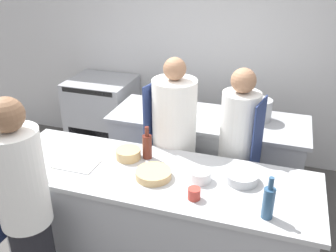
{
  "coord_description": "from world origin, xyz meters",
  "views": [
    {
      "loc": [
        0.88,
        -2.32,
        2.54
      ],
      "look_at": [
        0.0,
        0.35,
        1.18
      ],
      "focal_mm": 40.0,
      "sensor_mm": 36.0,
      "label": 1
    }
  ],
  "objects": [
    {
      "name": "cup",
      "position": [
        0.38,
        -0.22,
        0.97
      ],
      "size": [
        0.09,
        0.09,
        0.08
      ],
      "color": "#B2382D",
      "rests_on": "prep_counter"
    },
    {
      "name": "oven_range",
      "position": [
        -1.36,
        1.72,
        0.5
      ],
      "size": [
        0.8,
        0.71,
        1.0
      ],
      "color": "#A8AAAF",
      "rests_on": "ground_plane"
    },
    {
      "name": "bottle_olive_oil",
      "position": [
        -0.92,
        -0.29,
        1.05
      ],
      "size": [
        0.08,
        0.08,
        0.31
      ],
      "color": "#B2A84C",
      "rests_on": "prep_counter"
    },
    {
      "name": "prep_counter",
      "position": [
        0.0,
        0.0,
        0.47
      ],
      "size": [
        2.55,
        0.83,
        0.93
      ],
      "color": "#A8AAAF",
      "rests_on": "ground_plane"
    },
    {
      "name": "stockpot",
      "position": [
        0.67,
        1.27,
        1.04
      ],
      "size": [
        0.26,
        0.26,
        0.22
      ],
      "color": "#A8AAAF",
      "rests_on": "pass_counter"
    },
    {
      "name": "bowl_mixing_large",
      "position": [
        0.67,
        0.1,
        0.97
      ],
      "size": [
        0.25,
        0.25,
        0.07
      ],
      "color": "#B7BABC",
      "rests_on": "prep_counter"
    },
    {
      "name": "bottle_wine",
      "position": [
        -0.13,
        0.21,
        1.05
      ],
      "size": [
        0.08,
        0.08,
        0.29
      ],
      "color": "#5B2319",
      "rests_on": "prep_counter"
    },
    {
      "name": "pass_counter",
      "position": [
        0.17,
        1.18,
        0.47
      ],
      "size": [
        2.05,
        0.75,
        0.93
      ],
      "color": "#A8AAAF",
      "rests_on": "ground_plane"
    },
    {
      "name": "bowl_ceramic_blue",
      "position": [
        0.37,
        0.01,
        0.97
      ],
      "size": [
        0.16,
        0.16,
        0.08
      ],
      "color": "white",
      "rests_on": "prep_counter"
    },
    {
      "name": "chef_at_prep_near",
      "position": [
        -0.71,
        -0.65,
        0.87
      ],
      "size": [
        0.37,
        0.35,
        1.72
      ],
      "rotation": [
        0.0,
        0.0,
        1.55
      ],
      "color": "black",
      "rests_on": "ground_plane"
    },
    {
      "name": "bowl_wooden_salad",
      "position": [
        0.02,
        -0.06,
        0.96
      ],
      "size": [
        0.28,
        0.28,
        0.06
      ],
      "color": "tan",
      "rests_on": "prep_counter"
    },
    {
      "name": "chef_at_stove",
      "position": [
        0.56,
        0.65,
        0.83
      ],
      "size": [
        0.37,
        0.36,
        1.65
      ],
      "rotation": [
        0.0,
        0.0,
        -1.76
      ],
      "color": "black",
      "rests_on": "ground_plane"
    },
    {
      "name": "bottle_vinegar",
      "position": [
        0.88,
        -0.26,
        1.05
      ],
      "size": [
        0.08,
        0.08,
        0.31
      ],
      "color": "#2D5175",
      "rests_on": "prep_counter"
    },
    {
      "name": "chef_at_pass_far",
      "position": [
        -0.02,
        0.59,
        0.85
      ],
      "size": [
        0.45,
        0.43,
        1.7
      ],
      "rotation": [
        0.0,
        0.0,
        1.34
      ],
      "color": "black",
      "rests_on": "ground_plane"
    },
    {
      "name": "bowl_prep_small",
      "position": [
        -0.28,
        0.15,
        0.97
      ],
      "size": [
        0.21,
        0.21,
        0.08
      ],
      "color": "tan",
      "rests_on": "prep_counter"
    },
    {
      "name": "cutting_board",
      "position": [
        -0.64,
        -0.08,
        0.94
      ],
      "size": [
        0.34,
        0.23,
        0.01
      ],
      "color": "white",
      "rests_on": "prep_counter"
    },
    {
      "name": "wall_back",
      "position": [
        0.0,
        2.13,
        1.4
      ],
      "size": [
        8.0,
        0.06,
        2.8
      ],
      "color": "silver",
      "rests_on": "ground_plane"
    }
  ]
}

